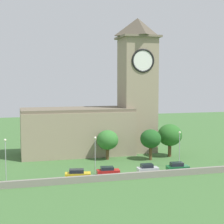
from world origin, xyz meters
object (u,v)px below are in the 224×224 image
Objects in this scene: church at (101,112)px; car_red at (108,171)px; streetlamp_west_mid at (95,149)px; tree_by_tower at (170,135)px; car_silver at (148,169)px; streetlamp_west_end at (5,154)px; tree_riverside_west at (151,139)px; car_green at (177,167)px; car_yellow at (78,174)px; tree_churchyard at (107,140)px; streetlamp_central at (180,144)px.

church is 7.57× the size of car_red.
streetlamp_west_mid is 22.96m from tree_by_tower.
car_silver is 26.63m from streetlamp_west_end.
tree_riverside_west is at bearing 29.70° from streetlamp_west_mid.
car_green is at bearing -11.07° from streetlamp_west_mid.
car_red is at bearing 9.27° from car_yellow.
church reaches higher than car_yellow.
tree_churchyard is at bearing 162.30° from tree_riverside_west.
car_silver is 0.60× the size of tree_riverside_west.
streetlamp_central is at bearing 7.88° from car_red.
car_silver is 15.19m from tree_churchyard.
car_green is at bearing -54.02° from tree_churchyard.
car_yellow is 22.26m from tree_riverside_west.
church reaches higher than car_red.
car_silver is (3.77, -22.18, -9.13)m from church.
car_red is 16.44m from streetlamp_central.
streetlamp_west_mid is 1.03× the size of tree_riverside_west.
car_silver is at bearing -80.35° from church.
tree_riverside_west is at bearing 110.32° from streetlamp_central.
car_silver is 0.92× the size of car_green.
streetlamp_west_mid is at bearing -152.42° from tree_by_tower.
tree_churchyard is (-10.47, 14.43, 3.51)m from car_green.
tree_riverside_west reaches higher than car_yellow.
streetlamp_west_mid reaches higher than tree_churchyard.
tree_by_tower is 1.14× the size of tree_churchyard.
tree_riverside_west is (9.27, -2.96, 0.33)m from tree_churchyard.
tree_by_tower is 1.10× the size of tree_riverside_west.
tree_churchyard is (-0.56, -8.06, -5.61)m from church.
church reaches higher than car_green.
streetlamp_west_end is 1.00× the size of tree_by_tower.
tree_riverside_west is (8.71, -11.01, -5.29)m from church.
car_green is 12.15m from tree_riverside_west.
church is at bearing 121.37° from streetlamp_central.
tree_riverside_west is (18.67, 11.49, 3.87)m from car_yellow.
church is 8.06× the size of car_silver.
car_green is 0.58× the size of streetlamp_west_end.
church is at bearing 79.54° from car_red.
tree_churchyard reaches higher than car_silver.
car_green reaches higher than car_yellow.
streetlamp_west_end is at bearing -177.51° from streetlamp_central.
church is 26.21m from car_green.
streetlamp_west_end is (-22.51, -20.84, -5.01)m from church.
streetlamp_central is 1.12× the size of tree_churchyard.
car_silver is at bearing -128.33° from tree_by_tower.
streetlamp_west_mid is at bearing -179.91° from streetlamp_central.
car_green is at bearing -2.80° from car_silver.
car_green is 0.65× the size of tree_riverside_west.
church is 17.57m from tree_by_tower.
car_red is at bearing -104.23° from tree_churchyard.
streetlamp_west_end reaches higher than streetlamp_west_mid.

